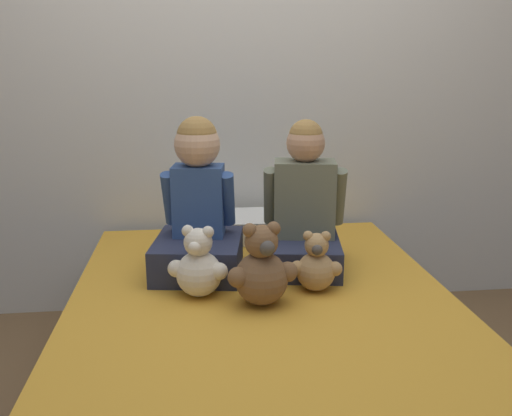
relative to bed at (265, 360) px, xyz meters
The scene contains 9 objects.
ground_plane 0.23m from the bed, ahead, with size 14.00×14.00×0.00m, color brown.
wall_behind_bed 1.45m from the bed, 90.00° to the left, with size 8.00×0.06×2.50m.
bed is the anchor object (origin of this frame).
child_on_left 0.64m from the bed, 122.74° to the left, with size 0.40×0.42×0.63m.
child_on_right 0.63m from the bed, 59.40° to the left, with size 0.36×0.42×0.62m.
teddy_bear_held_by_left_child 0.43m from the bed, 157.67° to the left, with size 0.22×0.17×0.27m.
teddy_bear_held_by_right_child 0.40m from the bed, 24.54° to the left, with size 0.19×0.15×0.23m.
teddy_bear_between_children 0.36m from the bed, 152.68° to the right, with size 0.25×0.19×0.30m.
pillow_at_headboard 0.82m from the bed, 90.00° to the left, with size 0.49×0.30×0.11m.
Camera 1 is at (-0.24, -1.77, 1.30)m, focal length 38.00 mm.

